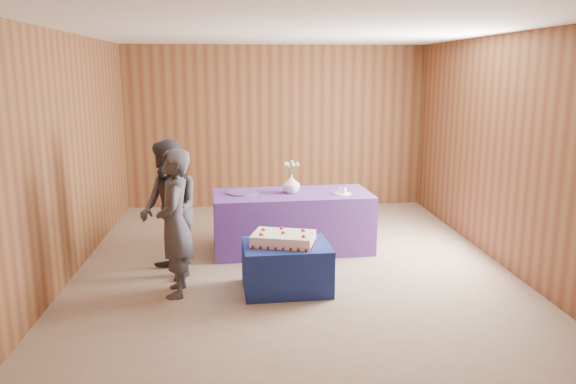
{
  "coord_description": "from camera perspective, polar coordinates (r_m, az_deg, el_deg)",
  "views": [
    {
      "loc": [
        -0.57,
        -6.44,
        2.27
      ],
      "look_at": [
        -0.03,
        0.1,
        0.86
      ],
      "focal_mm": 35.0,
      "sensor_mm": 36.0,
      "label": 1
    }
  ],
  "objects": [
    {
      "name": "plate",
      "position": [
        7.13,
        5.57,
        -0.16
      ],
      "size": [
        0.25,
        0.25,
        0.01
      ],
      "primitive_type": "cylinder",
      "rotation": [
        0.0,
        0.0,
        -0.14
      ],
      "color": "white",
      "rests_on": "serving_table"
    },
    {
      "name": "guest_left",
      "position": [
        5.82,
        -11.42,
        -3.14
      ],
      "size": [
        0.39,
        0.57,
        1.52
      ],
      "primitive_type": "imported",
      "rotation": [
        0.0,
        0.0,
        -1.52
      ],
      "color": "#3A3A45",
      "rests_on": "ground"
    },
    {
      "name": "serving_table",
      "position": [
        7.24,
        0.41,
        -3.0
      ],
      "size": [
        2.06,
        1.03,
        0.75
      ],
      "primitive_type": "cube",
      "rotation": [
        0.0,
        0.0,
        0.07
      ],
      "color": "#5A3592",
      "rests_on": "ground"
    },
    {
      "name": "vase",
      "position": [
        7.14,
        0.32,
        0.84
      ],
      "size": [
        0.26,
        0.26,
        0.24
      ],
      "primitive_type": "imported",
      "rotation": [
        0.0,
        0.0,
        0.17
      ],
      "color": "silver",
      "rests_on": "serving_table"
    },
    {
      "name": "guest_right",
      "position": [
        6.33,
        -11.96,
        -1.77
      ],
      "size": [
        0.87,
        0.94,
        1.55
      ],
      "primitive_type": "imported",
      "rotation": [
        0.0,
        0.0,
        -1.08
      ],
      "color": "#363641",
      "rests_on": "ground"
    },
    {
      "name": "cake_table",
      "position": [
        5.97,
        -0.17,
        -7.61
      ],
      "size": [
        0.94,
        0.75,
        0.5
      ],
      "primitive_type": "cube",
      "rotation": [
        0.0,
        0.0,
        0.05
      ],
      "color": "navy",
      "rests_on": "ground"
    },
    {
      "name": "flower_spray",
      "position": [
        7.1,
        0.32,
        2.8
      ],
      "size": [
        0.2,
        0.2,
        0.15
      ],
      "color": "#386A2A",
      "rests_on": "vase"
    },
    {
      "name": "sheet_cake",
      "position": [
        5.89,
        -0.48,
        -4.75
      ],
      "size": [
        0.75,
        0.61,
        0.15
      ],
      "rotation": [
        0.0,
        0.0,
        -0.27
      ],
      "color": "white",
      "rests_on": "cake_table"
    },
    {
      "name": "cake_slice",
      "position": [
        7.12,
        5.58,
        0.16
      ],
      "size": [
        0.1,
        0.09,
        0.09
      ],
      "rotation": [
        0.0,
        0.0,
        -0.44
      ],
      "color": "white",
      "rests_on": "plate"
    },
    {
      "name": "room_shell",
      "position": [
        6.48,
        0.32,
        8.03
      ],
      "size": [
        5.04,
        6.04,
        2.72
      ],
      "color": "brown",
      "rests_on": "ground"
    },
    {
      "name": "knife",
      "position": [
        6.98,
        6.48,
        -0.48
      ],
      "size": [
        0.24,
        0.14,
        0.0
      ],
      "primitive_type": "cube",
      "rotation": [
        0.0,
        0.0,
        0.49
      ],
      "color": "silver",
      "rests_on": "serving_table"
    },
    {
      "name": "platter",
      "position": [
        7.15,
        -4.66,
        -0.06
      ],
      "size": [
        0.43,
        0.43,
        0.02
      ],
      "primitive_type": "cylinder",
      "rotation": [
        0.0,
        0.0,
        -0.08
      ],
      "color": "#684891",
      "rests_on": "serving_table"
    },
    {
      "name": "ground",
      "position": [
        6.85,
        0.31,
        -7.18
      ],
      "size": [
        6.0,
        6.0,
        0.0
      ],
      "primitive_type": "plane",
      "color": "gray",
      "rests_on": "ground"
    }
  ]
}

